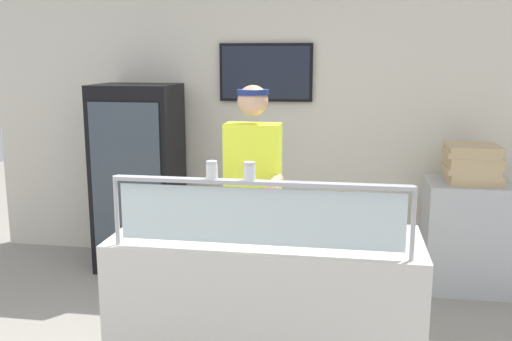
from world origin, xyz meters
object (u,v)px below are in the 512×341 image
object	(u,v)px
parmesan_shaker	(212,171)
drink_fridge	(139,178)
pizza_box_stack	(472,164)
worker_figure	(253,194)
pizza_server	(252,226)
pepper_flake_shaker	(249,172)
pizza_tray	(248,228)

from	to	relation	value
parmesan_shaker	drink_fridge	distance (m)	2.48
drink_fridge	pizza_box_stack	world-z (taller)	drink_fridge
worker_figure	drink_fridge	distance (m)	1.66
pizza_server	parmesan_shaker	bearing A→B (deg)	-128.61
pizza_server	worker_figure	world-z (taller)	worker_figure
parmesan_shaker	pizza_server	bearing A→B (deg)	65.21
pizza_server	pizza_box_stack	world-z (taller)	pizza_box_stack
worker_figure	pepper_flake_shaker	bearing A→B (deg)	-81.52
pepper_flake_shaker	worker_figure	bearing A→B (deg)	98.48
pizza_tray	drink_fridge	size ratio (longest dim) A/B	0.26
parmesan_shaker	pizza_box_stack	size ratio (longest dim) A/B	0.22
drink_fridge	pizza_box_stack	size ratio (longest dim) A/B	3.86
pepper_flake_shaker	drink_fridge	world-z (taller)	drink_fridge
parmesan_shaker	pizza_box_stack	bearing A→B (deg)	50.57
pizza_tray	worker_figure	distance (m)	0.67
pizza_tray	pizza_server	size ratio (longest dim) A/B	1.61
pepper_flake_shaker	drink_fridge	distance (m)	2.58
pepper_flake_shaker	pizza_box_stack	xyz separation A→B (m)	(1.50, 2.06, -0.29)
parmesan_shaker	pepper_flake_shaker	xyz separation A→B (m)	(0.20, 0.00, 0.00)
pizza_tray	parmesan_shaker	xyz separation A→B (m)	(-0.13, -0.35, 0.40)
pepper_flake_shaker	parmesan_shaker	bearing A→B (deg)	180.00
pepper_flake_shaker	drink_fridge	bearing A→B (deg)	123.77
parmesan_shaker	drink_fridge	xyz separation A→B (m)	(-1.21, 2.10, -0.52)
worker_figure	drink_fridge	xyz separation A→B (m)	(-1.25, 1.08, -0.15)
pizza_server	drink_fridge	size ratio (longest dim) A/B	0.16
worker_figure	drink_fridge	size ratio (longest dim) A/B	1.03
pizza_tray	worker_figure	bearing A→B (deg)	97.08
pizza_tray	pepper_flake_shaker	bearing A→B (deg)	-78.89
pizza_tray	parmesan_shaker	distance (m)	0.55
parmesan_shaker	pepper_flake_shaker	distance (m)	0.20
pizza_tray	pepper_flake_shaker	distance (m)	0.54
pizza_tray	parmesan_shaker	bearing A→B (deg)	-109.72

